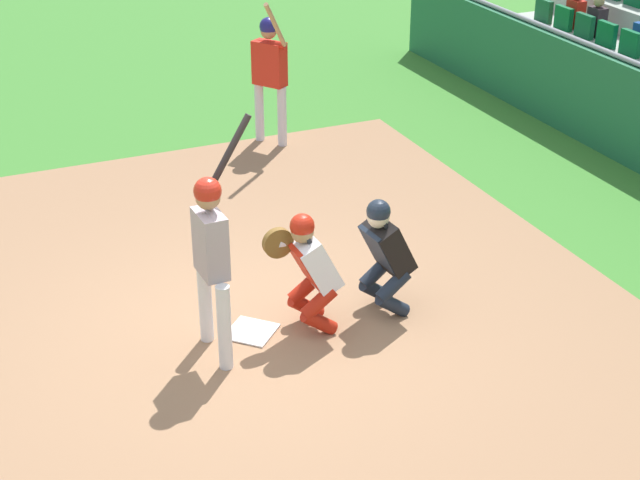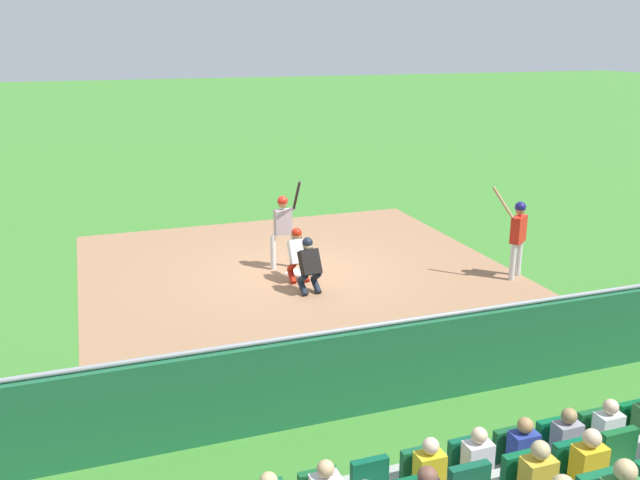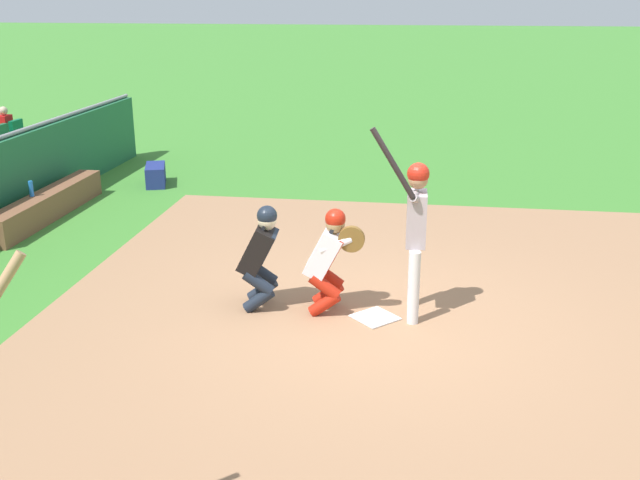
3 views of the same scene
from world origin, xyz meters
TOP-DOWN VIEW (x-y plane):
  - ground_plane at (0.00, 0.00)m, footprint 160.00×160.00m
  - infield_dirt_patch at (0.00, 0.50)m, footprint 9.97×8.88m
  - home_plate_marker at (0.00, 0.00)m, footprint 0.62×0.62m
  - batter_at_plate at (-0.19, 0.41)m, footprint 0.66×0.65m
  - catcher_crouching at (-0.14, -0.56)m, footprint 0.46×0.71m
  - home_plate_umpire at (-0.15, -1.37)m, footprint 0.49×0.50m
  - dugout_wall at (0.00, -6.27)m, footprint 16.30×0.24m
  - dugout_bench at (-3.22, -5.72)m, footprint 3.30×0.40m
  - water_bottle_on_bench at (-2.96, -5.82)m, footprint 0.07×0.07m
  - equipment_duffel_bag at (-5.64, -4.74)m, footprint 0.91×0.61m
  - on_deck_batter at (4.70, -2.03)m, footprint 0.89×0.52m

SIDE VIEW (x-z plane):
  - ground_plane at x=0.00m, z-range 0.00..0.00m
  - infield_dirt_patch at x=0.00m, z-range 0.00..0.01m
  - home_plate_marker at x=0.00m, z-range 0.01..0.02m
  - equipment_duffel_bag at x=-5.64m, z-range 0.00..0.39m
  - dugout_bench at x=-3.22m, z-range 0.00..0.44m
  - water_bottle_on_bench at x=-2.96m, z-range 0.44..0.70m
  - dugout_wall at x=0.00m, z-range -0.03..1.39m
  - home_plate_umpire at x=-0.15m, z-range 0.06..1.33m
  - catcher_crouching at x=-0.14m, z-range 0.07..1.35m
  - batter_at_plate at x=-0.19m, z-range 0.01..2.25m
  - on_deck_batter at x=4.70m, z-range 0.06..2.24m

